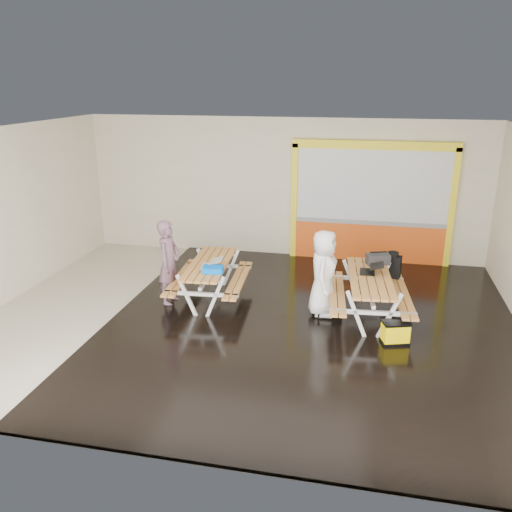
% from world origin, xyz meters
% --- Properties ---
extents(room, '(10.02, 8.02, 3.52)m').
position_xyz_m(room, '(0.00, 0.00, 1.75)').
color(room, beige).
rests_on(room, ground).
extents(deck, '(7.50, 7.98, 0.05)m').
position_xyz_m(deck, '(1.25, 0.00, 0.03)').
color(deck, black).
rests_on(deck, room).
extents(kiosk, '(3.88, 0.16, 3.00)m').
position_xyz_m(kiosk, '(2.20, 3.93, 1.44)').
color(kiosk, '#E35416').
rests_on(kiosk, room).
extents(picnic_table_left, '(1.59, 2.23, 0.85)m').
position_xyz_m(picnic_table_left, '(-0.92, 0.74, 0.65)').
color(picnic_table_left, '#C7843D').
rests_on(picnic_table_left, deck).
extents(picnic_table_right, '(1.68, 2.32, 0.88)m').
position_xyz_m(picnic_table_right, '(2.26, 0.56, 0.67)').
color(picnic_table_right, '#C7843D').
rests_on(picnic_table_right, deck).
extents(person_left, '(0.45, 0.66, 1.73)m').
position_xyz_m(person_left, '(-1.68, 0.46, 0.89)').
color(person_left, '#6B4B5A').
rests_on(person_left, deck).
extents(person_right, '(0.55, 0.82, 1.65)m').
position_xyz_m(person_right, '(1.40, 0.46, 0.91)').
color(person_right, white).
rests_on(person_right, deck).
extents(laptop_left, '(0.46, 0.43, 0.18)m').
position_xyz_m(laptop_left, '(-0.82, 0.49, 0.91)').
color(laptop_left, silver).
rests_on(laptop_left, picnic_table_left).
extents(laptop_right, '(0.44, 0.39, 0.19)m').
position_xyz_m(laptop_right, '(2.26, 0.76, 0.93)').
color(laptop_right, black).
rests_on(laptop_right, picnic_table_right).
extents(blue_pouch, '(0.42, 0.32, 0.11)m').
position_xyz_m(blue_pouch, '(-0.70, 0.22, 0.90)').
color(blue_pouch, blue).
rests_on(blue_pouch, picnic_table_left).
extents(toolbox, '(0.50, 0.36, 0.26)m').
position_xyz_m(toolbox, '(2.40, 1.30, 0.98)').
color(toolbox, black).
rests_on(toolbox, picnic_table_right).
extents(backpack, '(0.38, 0.29, 0.56)m').
position_xyz_m(backpack, '(2.70, 1.51, 0.79)').
color(backpack, black).
rests_on(backpack, picnic_table_right).
extents(dark_case, '(0.59, 0.52, 0.18)m').
position_xyz_m(dark_case, '(1.49, 0.50, 0.14)').
color(dark_case, black).
rests_on(dark_case, deck).
extents(fluke_bag, '(0.53, 0.43, 0.40)m').
position_xyz_m(fluke_bag, '(2.73, -0.42, 0.24)').
color(fluke_bag, black).
rests_on(fluke_bag, deck).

